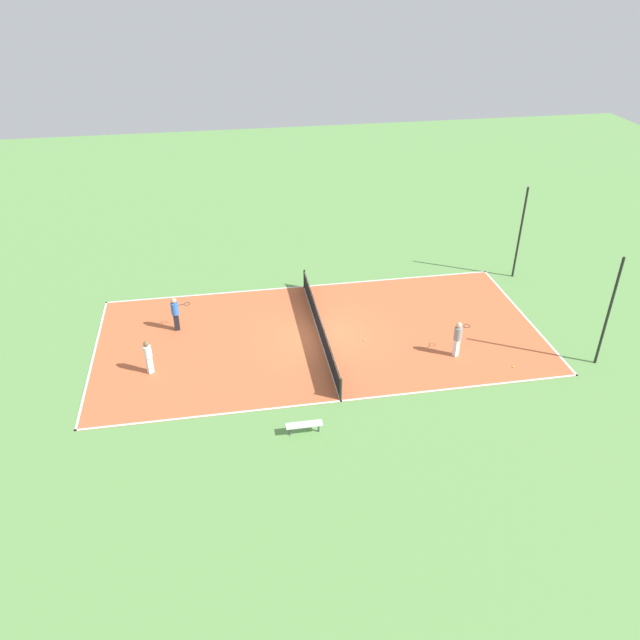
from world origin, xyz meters
TOP-DOWN VIEW (x-y plane):
  - ground_plane at (0.00, 0.00)m, footprint 80.00×80.00m
  - court_surface at (0.00, 0.00)m, footprint 10.35×21.33m
  - tennis_net at (0.00, 0.00)m, footprint 10.15×0.10m
  - bench at (6.80, -1.80)m, footprint 0.36×1.43m
  - player_baseline_gray at (2.74, 5.87)m, footprint 0.76×0.97m
  - player_near_white at (1.70, -7.92)m, footprint 0.50×0.50m
  - player_near_blue at (-1.73, -6.82)m, footprint 0.46×0.97m
  - tennis_ball_midcourt at (0.83, 2.02)m, footprint 0.07×0.07m
  - tennis_ball_near_net at (4.09, 8.11)m, footprint 0.07×0.07m
  - fence_post_back_left at (-4.35, 11.94)m, footprint 0.12×0.12m
  - fence_post_back_right at (4.35, 11.94)m, footprint 0.12×0.12m

SIDE VIEW (x-z plane):
  - ground_plane at x=0.00m, z-range 0.00..0.00m
  - court_surface at x=0.00m, z-range 0.00..0.02m
  - tennis_ball_midcourt at x=0.83m, z-range 0.02..0.09m
  - tennis_ball_near_net at x=4.09m, z-range 0.02..0.09m
  - bench at x=6.80m, z-range 0.16..0.61m
  - tennis_net at x=0.00m, z-range 0.03..1.09m
  - player_near_white at x=1.70m, z-range 0.14..1.77m
  - player_near_blue at x=-1.73m, z-range 0.16..1.93m
  - player_baseline_gray at x=2.74m, z-range 0.16..1.94m
  - fence_post_back_left at x=-4.35m, z-range 0.00..5.29m
  - fence_post_back_right at x=4.35m, z-range 0.00..5.29m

